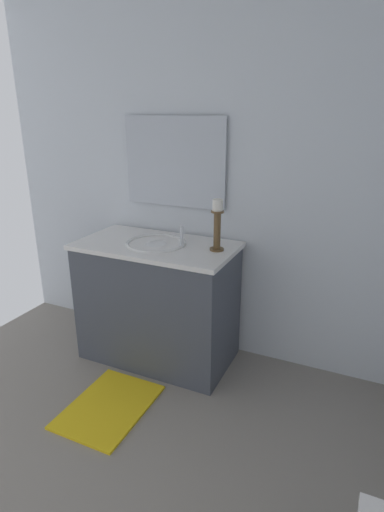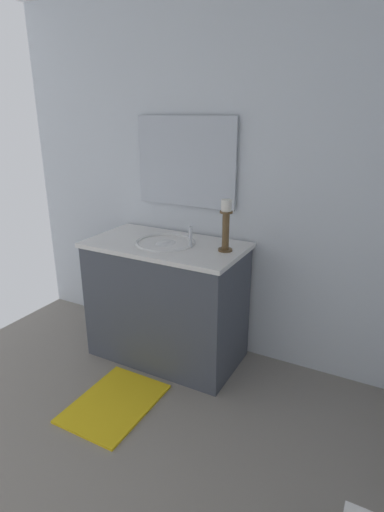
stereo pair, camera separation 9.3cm
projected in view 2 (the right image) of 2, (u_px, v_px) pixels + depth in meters
The scene contains 7 objects.
floor at pixel (99, 439), 2.22m from camera, with size 2.41×2.98×0.02m, color gray.
wall_left at pixel (200, 181), 2.81m from camera, with size 0.04×2.98×2.45m, color silver.
vanity_cabinet at pixel (167, 301), 2.85m from camera, with size 0.58×1.07×0.85m.
sink_basin at pixel (166, 248), 2.72m from camera, with size 0.40×0.40×0.24m.
mirror at pixel (185, 162), 2.77m from camera, with size 0.02×0.75×0.60m, color silver.
candle_holder_tall at pixel (226, 224), 2.50m from camera, with size 0.09×0.09×0.33m.
bath_mat at pixel (114, 403), 2.47m from camera, with size 0.60×0.44×0.02m, color yellow.
Camera 2 is at (1.31, 1.28, 1.68)m, focal length 28.58 mm.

